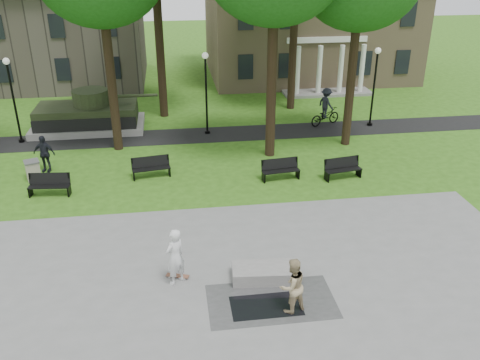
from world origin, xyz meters
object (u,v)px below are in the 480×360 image
(trash_bin, at_px, (33,170))
(friend_watching, at_px, (292,286))
(skateboarder, at_px, (175,257))
(cyclist, at_px, (326,110))
(concrete_block, at_px, (265,273))
(park_bench_0, at_px, (49,184))

(trash_bin, bearing_deg, friend_watching, -47.79)
(skateboarder, relative_size, cyclist, 0.87)
(concrete_block, distance_m, trash_bin, 13.21)
(friend_watching, distance_m, cyclist, 17.82)
(skateboarder, relative_size, friend_watching, 1.11)
(skateboarder, distance_m, cyclist, 17.64)
(concrete_block, distance_m, friend_watching, 1.88)
(cyclist, distance_m, park_bench_0, 16.71)
(skateboarder, xyz_separation_m, cyclist, (9.49, 14.87, -0.08))
(friend_watching, distance_m, park_bench_0, 12.75)
(concrete_block, relative_size, friend_watching, 1.21)
(park_bench_0, bearing_deg, friend_watching, -40.70)
(park_bench_0, relative_size, trash_bin, 1.91)
(trash_bin, bearing_deg, skateboarder, -54.36)
(friend_watching, bearing_deg, concrete_block, -96.54)
(concrete_block, xyz_separation_m, skateboarder, (-2.94, 0.20, 0.78))
(concrete_block, distance_m, park_bench_0, 11.22)
(cyclist, xyz_separation_m, park_bench_0, (-14.89, -7.58, -0.42))
(cyclist, distance_m, trash_bin, 17.01)
(concrete_block, height_order, friend_watching, friend_watching)
(concrete_block, relative_size, skateboarder, 1.10)
(skateboarder, bearing_deg, trash_bin, -93.53)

